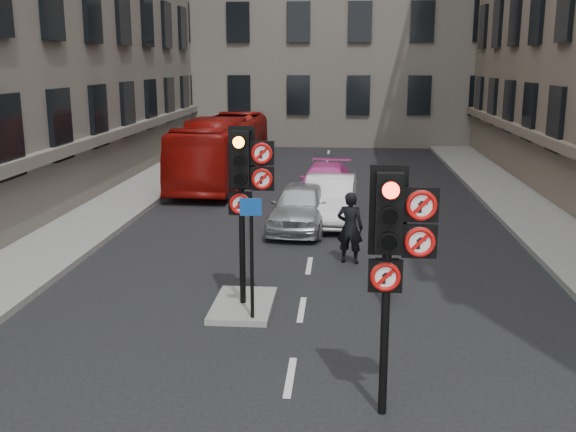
% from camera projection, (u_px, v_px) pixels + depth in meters
% --- Properties ---
extents(pavement_left, '(3.00, 50.00, 0.16)m').
position_uv_depth(pavement_left, '(86.00, 220.00, 21.00)').
color(pavement_left, gray).
rests_on(pavement_left, ground).
extents(pavement_right, '(3.00, 50.00, 0.16)m').
position_uv_depth(pavement_right, '(559.00, 229.00, 19.86)').
color(pavement_right, gray).
rests_on(pavement_right, ground).
extents(centre_island, '(1.20, 2.00, 0.12)m').
position_uv_depth(centre_island, '(243.00, 305.00, 13.74)').
color(centre_island, gray).
rests_on(centre_island, ground).
extents(signal_near, '(0.91, 0.40, 3.58)m').
position_uv_depth(signal_near, '(394.00, 240.00, 9.06)').
color(signal_near, black).
rests_on(signal_near, ground).
extents(signal_far, '(0.91, 0.40, 3.58)m').
position_uv_depth(signal_far, '(245.00, 178.00, 13.13)').
color(signal_far, black).
rests_on(signal_far, centre_island).
extents(car_silver, '(1.97, 4.17, 1.38)m').
position_uv_depth(car_silver, '(301.00, 206.00, 20.06)').
color(car_silver, '#A8ACB0').
rests_on(car_silver, ground).
extents(car_white, '(1.72, 4.34, 1.41)m').
position_uv_depth(car_white, '(330.00, 199.00, 20.99)').
color(car_white, white).
rests_on(car_white, ground).
extents(car_pink, '(2.15, 4.48, 1.26)m').
position_uv_depth(car_pink, '(325.00, 182.00, 24.30)').
color(car_pink, '#DC409D').
rests_on(car_pink, ground).
extents(bus_red, '(2.66, 9.75, 2.69)m').
position_uv_depth(bus_red, '(222.00, 150.00, 27.53)').
color(bus_red, maroon).
rests_on(bus_red, ground).
extents(motorcycle, '(0.55, 1.70, 1.01)m').
position_uv_depth(motorcycle, '(385.00, 273.00, 14.38)').
color(motorcycle, black).
rests_on(motorcycle, ground).
extents(motorcyclist, '(0.73, 0.56, 1.80)m').
position_uv_depth(motorcyclist, '(350.00, 228.00, 16.62)').
color(motorcyclist, black).
rests_on(motorcyclist, ground).
extents(info_sign, '(0.40, 0.13, 2.34)m').
position_uv_depth(info_sign, '(251.00, 242.00, 12.56)').
color(info_sign, black).
rests_on(info_sign, centre_island).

